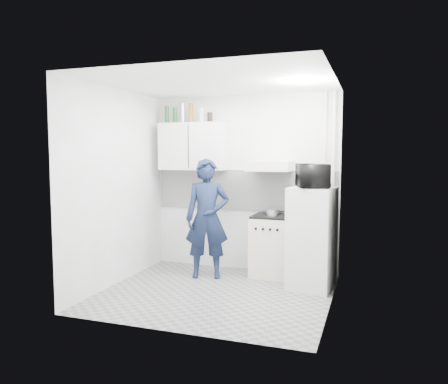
% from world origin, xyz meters
% --- Properties ---
extents(floor, '(2.80, 2.80, 0.00)m').
position_xyz_m(floor, '(0.00, 0.00, 0.00)').
color(floor, gray).
rests_on(floor, ground).
extents(ceiling, '(2.80, 2.80, 0.00)m').
position_xyz_m(ceiling, '(0.00, 0.00, 2.60)').
color(ceiling, white).
rests_on(ceiling, wall_back).
extents(wall_back, '(2.80, 0.00, 2.80)m').
position_xyz_m(wall_back, '(0.00, 1.25, 1.30)').
color(wall_back, white).
rests_on(wall_back, floor).
extents(wall_left, '(0.00, 2.60, 2.60)m').
position_xyz_m(wall_left, '(-1.40, 0.00, 1.30)').
color(wall_left, white).
rests_on(wall_left, floor).
extents(wall_right, '(0.00, 2.60, 2.60)m').
position_xyz_m(wall_right, '(1.40, 0.00, 1.30)').
color(wall_right, white).
rests_on(wall_right, floor).
extents(person, '(0.70, 0.57, 1.67)m').
position_xyz_m(person, '(-0.36, 0.65, 0.84)').
color(person, '#121B34').
rests_on(person, floor).
extents(stove, '(0.53, 0.53, 0.84)m').
position_xyz_m(stove, '(0.47, 1.00, 0.42)').
color(stove, beige).
rests_on(stove, floor).
extents(fridge, '(0.61, 0.61, 1.31)m').
position_xyz_m(fridge, '(1.10, 0.60, 0.66)').
color(fridge, white).
rests_on(fridge, floor).
extents(stove_top, '(0.51, 0.51, 0.03)m').
position_xyz_m(stove_top, '(0.47, 1.00, 0.86)').
color(stove_top, black).
rests_on(stove_top, stove).
extents(saucepan, '(0.16, 0.16, 0.09)m').
position_xyz_m(saucepan, '(0.50, 0.95, 0.92)').
color(saucepan, silver).
rests_on(saucepan, stove_top).
extents(microwave, '(0.63, 0.52, 0.30)m').
position_xyz_m(microwave, '(1.10, 0.60, 1.46)').
color(microwave, black).
rests_on(microwave, fridge).
extents(bottle_a, '(0.06, 0.06, 0.26)m').
position_xyz_m(bottle_a, '(-1.18, 1.07, 2.33)').
color(bottle_a, '#144C1E').
rests_on(bottle_a, upper_cabinet).
extents(bottle_b, '(0.06, 0.06, 0.23)m').
position_xyz_m(bottle_b, '(-1.04, 1.07, 2.32)').
color(bottle_b, '#144C1E').
rests_on(bottle_b, upper_cabinet).
extents(bottle_c, '(0.07, 0.07, 0.29)m').
position_xyz_m(bottle_c, '(-0.92, 1.07, 2.35)').
color(bottle_c, silver).
rests_on(bottle_c, upper_cabinet).
extents(bottle_d, '(0.07, 0.07, 0.29)m').
position_xyz_m(bottle_d, '(-0.78, 1.07, 2.35)').
color(bottle_d, brown).
rests_on(bottle_d, upper_cabinet).
extents(canister_a, '(0.08, 0.08, 0.21)m').
position_xyz_m(canister_a, '(-0.61, 1.07, 2.31)').
color(canister_a, '#B2B7BC').
rests_on(canister_a, upper_cabinet).
extents(canister_b, '(0.08, 0.08, 0.15)m').
position_xyz_m(canister_b, '(-0.48, 1.07, 2.27)').
color(canister_b, black).
rests_on(canister_b, upper_cabinet).
extents(upper_cabinet, '(1.00, 0.35, 0.70)m').
position_xyz_m(upper_cabinet, '(-0.75, 1.07, 1.85)').
color(upper_cabinet, white).
rests_on(upper_cabinet, wall_back).
extents(range_hood, '(0.60, 0.50, 0.14)m').
position_xyz_m(range_hood, '(0.45, 1.00, 1.57)').
color(range_hood, beige).
rests_on(range_hood, wall_back).
extents(backsplash, '(2.74, 0.03, 0.60)m').
position_xyz_m(backsplash, '(0.00, 1.24, 1.20)').
color(backsplash, white).
rests_on(backsplash, wall_back).
extents(pipe_a, '(0.05, 0.05, 2.60)m').
position_xyz_m(pipe_a, '(1.30, 1.17, 1.30)').
color(pipe_a, beige).
rests_on(pipe_a, floor).
extents(pipe_b, '(0.04, 0.04, 2.60)m').
position_xyz_m(pipe_b, '(1.18, 1.17, 1.30)').
color(pipe_b, beige).
rests_on(pipe_b, floor).
extents(ceiling_spot_fixture, '(0.10, 0.10, 0.02)m').
position_xyz_m(ceiling_spot_fixture, '(1.00, 0.20, 2.57)').
color(ceiling_spot_fixture, white).
rests_on(ceiling_spot_fixture, ceiling).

